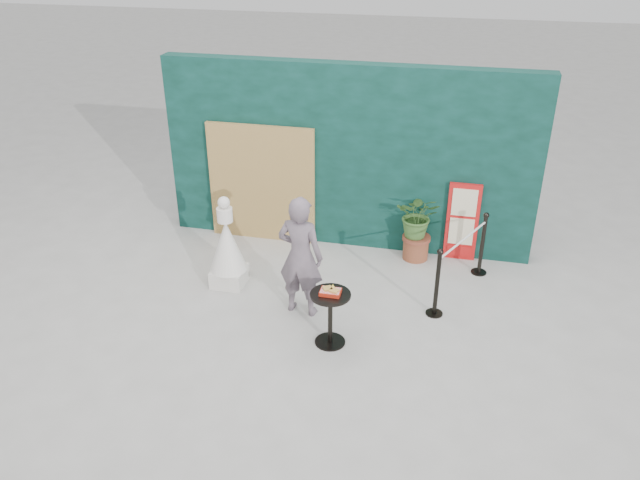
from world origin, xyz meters
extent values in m
plane|color=#ADAAA5|center=(0.00, 0.00, 0.00)|extent=(60.00, 60.00, 0.00)
cube|color=black|center=(0.00, 3.15, 1.50)|extent=(6.00, 0.30, 3.00)
cube|color=tan|center=(-1.40, 2.94, 1.00)|extent=(1.80, 0.08, 2.00)
imported|color=slate|center=(-0.20, 0.91, 0.87)|extent=(0.69, 0.50, 1.75)
cube|color=red|center=(1.90, 2.96, 0.65)|extent=(0.50, 0.06, 1.30)
cube|color=beige|center=(1.90, 2.92, 1.00)|extent=(0.38, 0.02, 0.45)
cube|color=beige|center=(1.90, 2.92, 0.50)|extent=(0.38, 0.02, 0.45)
cube|color=red|center=(1.90, 2.92, 0.15)|extent=(0.38, 0.02, 0.18)
cube|color=silver|center=(-1.44, 1.37, 0.13)|extent=(0.48, 0.48, 0.26)
cone|color=silver|center=(-1.44, 1.37, 0.65)|extent=(0.56, 0.56, 0.79)
cylinder|color=white|center=(-1.44, 1.37, 1.15)|extent=(0.23, 0.23, 0.21)
sphere|color=white|center=(-1.44, 1.37, 1.34)|extent=(0.17, 0.17, 0.17)
cylinder|color=black|center=(0.35, 0.28, 0.01)|extent=(0.40, 0.40, 0.02)
cylinder|color=black|center=(0.35, 0.28, 0.36)|extent=(0.06, 0.06, 0.72)
cylinder|color=black|center=(0.35, 0.28, 0.73)|extent=(0.52, 0.52, 0.03)
cube|color=#B52513|center=(0.35, 0.28, 0.78)|extent=(0.26, 0.19, 0.05)
cube|color=red|center=(0.35, 0.28, 0.80)|extent=(0.24, 0.17, 0.00)
cube|color=gold|center=(0.31, 0.29, 0.82)|extent=(0.15, 0.14, 0.02)
cube|color=#DFA651|center=(0.40, 0.26, 0.82)|extent=(0.13, 0.13, 0.02)
cone|color=yellow|center=(0.37, 0.33, 0.83)|extent=(0.06, 0.06, 0.06)
cylinder|color=brown|center=(1.21, 2.80, 0.17)|extent=(0.41, 0.41, 0.34)
cylinder|color=brown|center=(1.21, 2.80, 0.37)|extent=(0.45, 0.45, 0.06)
imported|color=#3A632A|center=(1.21, 2.80, 0.77)|extent=(0.67, 0.58, 0.74)
cylinder|color=black|center=(1.63, 1.25, 0.01)|extent=(0.24, 0.24, 0.02)
cylinder|color=black|center=(1.63, 1.25, 0.48)|extent=(0.06, 0.06, 0.96)
sphere|color=black|center=(1.63, 1.25, 0.99)|extent=(0.09, 0.09, 0.09)
cylinder|color=black|center=(2.23, 2.55, 0.01)|extent=(0.24, 0.24, 0.02)
cylinder|color=black|center=(2.23, 2.55, 0.48)|extent=(0.06, 0.06, 0.96)
sphere|color=black|center=(2.23, 2.55, 0.99)|extent=(0.09, 0.09, 0.09)
cylinder|color=silver|center=(1.93, 1.90, 0.88)|extent=(0.63, 1.31, 0.03)
camera|label=1|loc=(1.71, -6.17, 4.96)|focal=35.00mm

